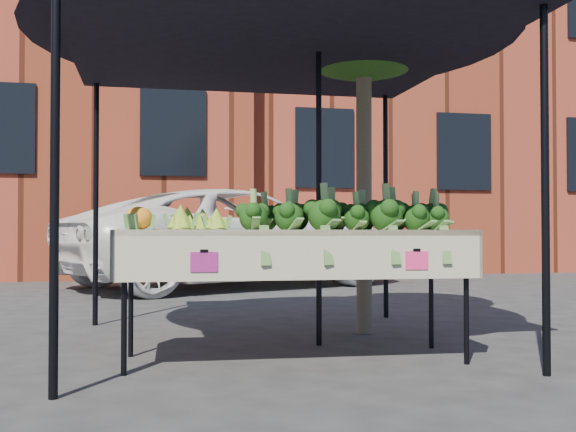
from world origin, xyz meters
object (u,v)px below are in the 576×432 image
at_px(table, 294,295).
at_px(vehicle, 236,114).
at_px(street_tree, 364,109).
at_px(canopy, 273,170).

relative_size(table, vehicle, 0.43).
xyz_separation_m(vehicle, street_tree, (0.46, -5.28, -0.83)).
height_order(canopy, street_tree, street_tree).
bearing_deg(table, street_tree, 51.73).
bearing_deg(vehicle, table, 153.48).
relative_size(canopy, street_tree, 0.81).
height_order(table, canopy, canopy).
bearing_deg(street_tree, canopy, -153.25).
height_order(table, street_tree, street_tree).
height_order(vehicle, street_tree, vehicle).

